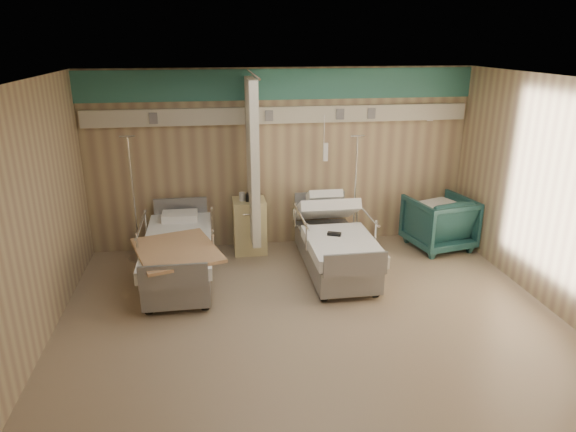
{
  "coord_description": "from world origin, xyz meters",
  "views": [
    {
      "loc": [
        -1.09,
        -5.34,
        3.22
      ],
      "look_at": [
        -0.19,
        0.6,
        1.12
      ],
      "focal_mm": 32.0,
      "sensor_mm": 36.0,
      "label": 1
    }
  ],
  "objects_px": {
    "bedside_cabinet": "(250,226)",
    "iv_stand_left": "(137,235)",
    "bed_left": "(179,260)",
    "iv_stand_right": "(354,226)",
    "bed_right": "(334,250)",
    "visitor_armchair": "(439,222)"
  },
  "relations": [
    {
      "from": "bed_right",
      "to": "visitor_armchair",
      "type": "relative_size",
      "value": 2.32
    },
    {
      "from": "bed_left",
      "to": "visitor_armchair",
      "type": "height_order",
      "value": "visitor_armchair"
    },
    {
      "from": "iv_stand_right",
      "to": "iv_stand_left",
      "type": "bearing_deg",
      "value": 178.92
    },
    {
      "from": "bed_left",
      "to": "iv_stand_left",
      "type": "height_order",
      "value": "iv_stand_left"
    },
    {
      "from": "bed_right",
      "to": "bedside_cabinet",
      "type": "relative_size",
      "value": 2.54
    },
    {
      "from": "bedside_cabinet",
      "to": "iv_stand_left",
      "type": "distance_m",
      "value": 1.71
    },
    {
      "from": "iv_stand_left",
      "to": "bed_right",
      "type": "bearing_deg",
      "value": -16.61
    },
    {
      "from": "bedside_cabinet",
      "to": "visitor_armchair",
      "type": "relative_size",
      "value": 0.91
    },
    {
      "from": "visitor_armchair",
      "to": "iv_stand_left",
      "type": "bearing_deg",
      "value": -14.14
    },
    {
      "from": "bedside_cabinet",
      "to": "iv_stand_left",
      "type": "bearing_deg",
      "value": -178.37
    },
    {
      "from": "bed_left",
      "to": "iv_stand_left",
      "type": "bearing_deg",
      "value": 127.58
    },
    {
      "from": "bedside_cabinet",
      "to": "iv_stand_left",
      "type": "relative_size",
      "value": 0.45
    },
    {
      "from": "bed_left",
      "to": "iv_stand_left",
      "type": "xyz_separation_m",
      "value": [
        -0.66,
        0.85,
        0.07
      ]
    },
    {
      "from": "bed_right",
      "to": "bed_left",
      "type": "relative_size",
      "value": 1.0
    },
    {
      "from": "bed_right",
      "to": "visitor_armchair",
      "type": "height_order",
      "value": "visitor_armchair"
    },
    {
      "from": "iv_stand_right",
      "to": "iv_stand_left",
      "type": "relative_size",
      "value": 0.96
    },
    {
      "from": "iv_stand_left",
      "to": "iv_stand_right",
      "type": "bearing_deg",
      "value": -1.08
    },
    {
      "from": "visitor_armchair",
      "to": "iv_stand_left",
      "type": "height_order",
      "value": "iv_stand_left"
    },
    {
      "from": "bed_left",
      "to": "iv_stand_right",
      "type": "relative_size",
      "value": 1.18
    },
    {
      "from": "bed_left",
      "to": "iv_stand_right",
      "type": "height_order",
      "value": "iv_stand_right"
    },
    {
      "from": "visitor_armchair",
      "to": "bed_left",
      "type": "bearing_deg",
      "value": -2.66
    },
    {
      "from": "bedside_cabinet",
      "to": "iv_stand_right",
      "type": "distance_m",
      "value": 1.65
    }
  ]
}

